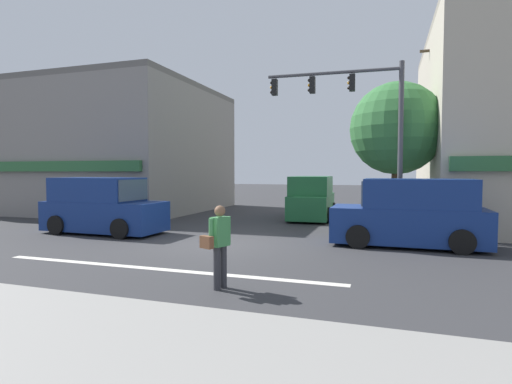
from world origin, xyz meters
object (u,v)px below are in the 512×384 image
object	(u,v)px
traffic_light_mast	(363,117)
pedestrian_foreground_with_bag	(219,242)
utility_pole_far_right	(435,130)
utility_pole_near_left	(106,138)
van_approaching_near	(312,199)
van_crossing_center	(411,214)
street_tree	(396,129)
van_crossing_leftbound	(102,207)

from	to	relation	value
traffic_light_mast	pedestrian_foreground_with_bag	distance (m)	8.73
traffic_light_mast	pedestrian_foreground_with_bag	xyz separation A→B (m)	(-2.27, -7.74, -3.35)
utility_pole_far_right	utility_pole_near_left	bearing A→B (deg)	-171.83
van_approaching_near	traffic_light_mast	bearing A→B (deg)	-60.02
pedestrian_foreground_with_bag	van_crossing_center	bearing A→B (deg)	57.65
van_crossing_center	pedestrian_foreground_with_bag	distance (m)	7.21
street_tree	traffic_light_mast	bearing A→B (deg)	-120.67
pedestrian_foreground_with_bag	utility_pole_far_right	bearing A→B (deg)	67.58
utility_pole_near_left	van_approaching_near	world-z (taller)	utility_pole_near_left
utility_pole_near_left	pedestrian_foreground_with_bag	world-z (taller)	utility_pole_near_left
street_tree	pedestrian_foreground_with_bag	bearing A→B (deg)	-109.57
street_tree	van_approaching_near	distance (m)	5.53
utility_pole_far_right	traffic_light_mast	world-z (taller)	utility_pole_far_right
utility_pole_far_right	pedestrian_foreground_with_bag	distance (m)	13.92
traffic_light_mast	utility_pole_near_left	bearing A→B (deg)	169.34
utility_pole_near_left	van_crossing_center	xyz separation A→B (m)	(14.71, -4.11, -3.08)
van_crossing_leftbound	utility_pole_far_right	bearing A→B (deg)	30.29
street_tree	utility_pole_near_left	size ratio (longest dim) A/B	0.75
street_tree	pedestrian_foreground_with_bag	xyz separation A→B (m)	(-3.47, -9.76, -3.10)
traffic_light_mast	van_crossing_leftbound	world-z (taller)	traffic_light_mast
van_crossing_leftbound	utility_pole_near_left	bearing A→B (deg)	127.28
utility_pole_near_left	van_crossing_center	distance (m)	15.58
traffic_light_mast	van_crossing_center	distance (m)	4.01
van_approaching_near	pedestrian_foreground_with_bag	xyz separation A→B (m)	(0.37, -12.32, -0.05)
traffic_light_mast	pedestrian_foreground_with_bag	size ratio (longest dim) A/B	3.71
utility_pole_far_right	van_crossing_center	size ratio (longest dim) A/B	1.77
traffic_light_mast	utility_pole_far_right	bearing A→B (deg)	58.77
utility_pole_near_left	utility_pole_far_right	size ratio (longest dim) A/B	0.96
van_crossing_center	pedestrian_foreground_with_bag	size ratio (longest dim) A/B	2.76
street_tree	van_crossing_leftbound	xyz separation A→B (m)	(-10.60, -4.44, -3.05)
street_tree	utility_pole_far_right	distance (m)	3.22
van_crossing_leftbound	van_crossing_center	xyz separation A→B (m)	(10.99, 0.77, 0.00)
van_crossing_leftbound	van_approaching_near	xyz separation A→B (m)	(6.76, 6.99, 0.00)
traffic_light_mast	van_crossing_center	world-z (taller)	traffic_light_mast
street_tree	traffic_light_mast	distance (m)	2.37
utility_pole_near_left	utility_pole_far_right	bearing A→B (deg)	8.17
van_crossing_center	utility_pole_far_right	bearing A→B (deg)	78.53
utility_pole_near_left	utility_pole_far_right	world-z (taller)	utility_pole_far_right
utility_pole_near_left	van_approaching_near	bearing A→B (deg)	11.39
street_tree	utility_pole_near_left	xyz separation A→B (m)	(-14.32, 0.44, 0.03)
pedestrian_foreground_with_bag	van_crossing_leftbound	bearing A→B (deg)	143.27
utility_pole_near_left	van_crossing_leftbound	world-z (taller)	utility_pole_near_left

